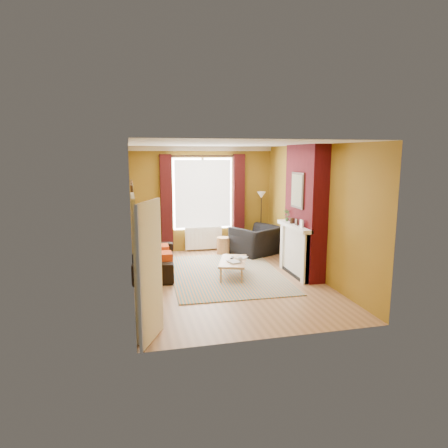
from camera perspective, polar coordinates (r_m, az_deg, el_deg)
The scene contains 12 objects.
ground at distance 8.44m, azimuth 0.40°, elevation -8.00°, with size 5.50×5.50×0.00m, color #8E6340.
room_walls at distance 8.56m, azimuth 4.11°, elevation 1.76°, with size 3.82×5.54×2.83m.
striped_rug at distance 8.84m, azimuth 0.31°, elevation -7.09°, with size 2.48×3.37×0.02m.
sofa at distance 9.10m, azimuth -9.87°, elevation -4.77°, with size 2.14×0.83×0.62m, color black.
armchair at distance 10.47m, azimuth 4.66°, elevation -2.37°, with size 1.14×1.00×0.74m, color black.
coffee_table at distance 8.59m, azimuth 1.29°, elevation -5.46°, with size 0.85×1.19×0.36m.
wicker_stool at distance 10.52m, azimuth -0.07°, elevation -3.11°, with size 0.42×0.42×0.45m.
floor_lamp at distance 10.85m, azimuth 5.34°, elevation 2.84°, with size 0.30×0.30×1.60m.
book_a at distance 8.37m, azimuth 0.77°, elevation -5.51°, with size 0.21×0.28×0.03m, color #999999.
book_b at distance 8.80m, azimuth 1.97°, elevation -4.76°, with size 0.20×0.27×0.02m, color #999999.
mug at distance 8.44m, azimuth 2.37°, elevation -5.14°, with size 0.10×0.10×0.09m, color #999999.
tv_remote at distance 8.75m, azimuth 1.15°, elevation -4.83°, with size 0.11×0.17×0.02m.
Camera 1 is at (-1.92, -7.79, 2.61)m, focal length 32.00 mm.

